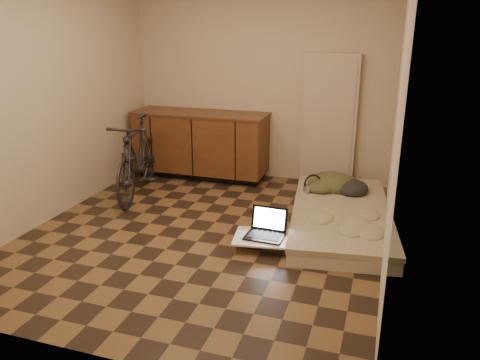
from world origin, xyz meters
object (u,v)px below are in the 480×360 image
(futon, at_px, (341,216))
(lap_desk, at_px, (269,238))
(laptop, at_px, (266,230))
(bicycle, at_px, (137,153))

(futon, height_order, lap_desk, futon)
(futon, xyz_separation_m, laptop, (-0.63, -0.74, 0.07))
(bicycle, distance_m, laptop, 2.11)
(bicycle, relative_size, laptop, 4.52)
(bicycle, distance_m, lap_desk, 2.16)
(futon, relative_size, lap_desk, 3.11)
(lap_desk, bearing_deg, laptop, 129.91)
(bicycle, xyz_separation_m, futon, (2.50, -0.15, -0.45))
(bicycle, bearing_deg, futon, -16.74)
(futon, relative_size, laptop, 6.00)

